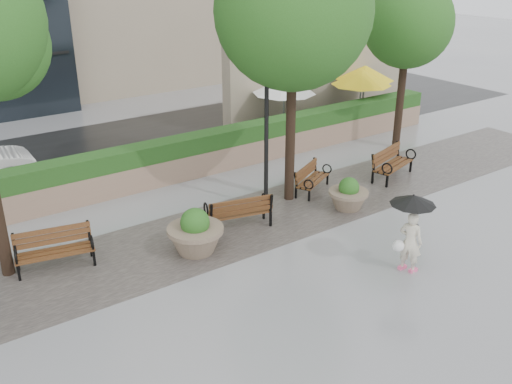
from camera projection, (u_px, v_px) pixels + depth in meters
ground at (296, 278)px, 12.98m from camera, size 100.00×100.00×0.00m
cobble_strip at (226, 229)px, 15.23m from camera, size 28.00×3.20×0.01m
hedge_wall at (158, 163)px, 17.98m from camera, size 24.00×0.80×1.35m
cafe_wall at (323, 71)px, 24.72m from camera, size 10.00×0.60×4.00m
cafe_hedge at (348, 119)px, 23.42m from camera, size 8.00×0.50×0.90m
asphalt_street at (111, 149)px, 21.24m from camera, size 40.00×7.00×0.00m
bench_1 at (56, 257)px, 13.30m from camera, size 1.85×1.04×0.94m
bench_2 at (239, 218)px, 15.22m from camera, size 1.86×1.09×0.94m
bench_3 at (312, 184)px, 17.51m from camera, size 1.64×1.23×0.82m
bench_4 at (392, 169)px, 18.53m from camera, size 1.92×1.19×0.97m
planter_left at (196, 235)px, 13.94m from camera, size 1.39×1.39×1.17m
planter_right at (348, 197)px, 16.31m from camera, size 1.14×1.14×0.95m
lamppost at (266, 152)px, 15.91m from camera, size 0.28×0.28×3.83m
tree_1 at (296, 16)px, 15.14m from camera, size 4.22×4.22×7.51m
tree_2 at (409, 26)px, 19.88m from camera, size 3.27×3.14×6.10m
patio_umb_white at (284, 86)px, 22.08m from camera, size 2.50×2.50×2.30m
patio_umb_yellow_a at (362, 78)px, 23.44m from camera, size 2.50×2.50×2.30m
patio_umb_yellow_b at (365, 73)px, 24.30m from camera, size 2.50×2.50×2.30m
pedestrian at (411, 226)px, 12.88m from camera, size 1.03×1.03×1.89m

